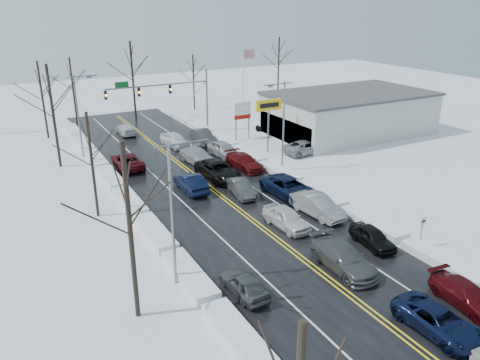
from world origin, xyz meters
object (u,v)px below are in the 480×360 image
traffic_signal_mast (170,92)px  oncoming_car_0 (191,191)px  tires_plus_sign (269,109)px  dealership_building (349,113)px  flagpole (244,79)px

traffic_signal_mast → oncoming_car_0: size_ratio=2.72×
traffic_signal_mast → tires_plus_sign: bearing=-59.5°
traffic_signal_mast → dealership_building: bearing=-25.9°
traffic_signal_mast → tires_plus_sign: 13.92m
tires_plus_sign → oncoming_car_0: size_ratio=1.23×
dealership_building → oncoming_car_0: (-25.83, -8.69, -2.66)m
tires_plus_sign → traffic_signal_mast: bearing=120.5°
dealership_building → traffic_signal_mast: bearing=154.1°
flagpole → oncoming_car_0: size_ratio=2.04×
flagpole → oncoming_car_0: 27.44m
traffic_signal_mast → dealership_building: (20.53, -9.99, -2.82)m
tires_plus_sign → oncoming_car_0: 14.91m
traffic_signal_mast → dealership_building: size_ratio=0.65×
tires_plus_sign → dealership_building: 13.82m
tires_plus_sign → oncoming_car_0: tires_plus_sign is taller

